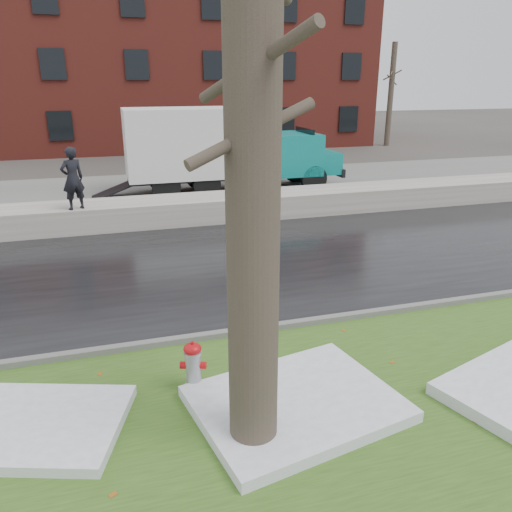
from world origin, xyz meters
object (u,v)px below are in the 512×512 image
object	(u,v)px
fire_hydrant	(193,364)
worker	(73,179)
box_truck	(220,148)
tree	(253,141)

from	to	relation	value
fire_hydrant	worker	xyz separation A→B (m)	(-1.85, 8.56, 1.17)
worker	box_truck	bearing A→B (deg)	-163.85
tree	worker	distance (m)	10.32
box_truck	tree	bearing A→B (deg)	-101.29
fire_hydrant	box_truck	distance (m)	13.54
tree	worker	xyz separation A→B (m)	(-2.36, 9.84, -2.02)
fire_hydrant	tree	distance (m)	3.48
tree	box_truck	world-z (taller)	tree
tree	box_truck	xyz separation A→B (m)	(2.83, 14.34, -1.93)
box_truck	worker	bearing A→B (deg)	-139.21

